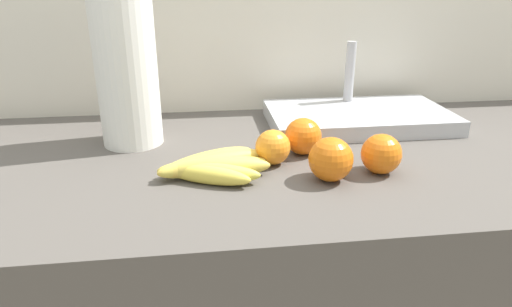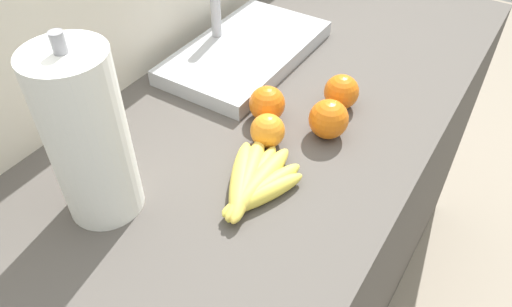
{
  "view_description": "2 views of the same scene",
  "coord_description": "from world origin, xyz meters",
  "px_view_note": "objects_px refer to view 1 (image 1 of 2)",
  "views": [
    {
      "loc": [
        -0.13,
        -0.83,
        1.21
      ],
      "look_at": [
        -0.03,
        -0.09,
        0.91
      ],
      "focal_mm": 31.8,
      "sensor_mm": 36.0,
      "label": 1
    },
    {
      "loc": [
        -0.6,
        -0.4,
        1.5
      ],
      "look_at": [
        -0.07,
        -0.07,
        0.92
      ],
      "focal_mm": 34.1,
      "sensor_mm": 36.0,
      "label": 2
    }
  ],
  "objects_px": {
    "orange_far_right": "(331,159)",
    "orange_front": "(303,136)",
    "banana_bunch": "(211,167)",
    "orange_back_left": "(273,147)",
    "sink_basin": "(358,116)",
    "paper_towel_roll": "(127,74)",
    "orange_back_right": "(381,154)"
  },
  "relations": [
    {
      "from": "orange_far_right",
      "to": "orange_back_left",
      "type": "distance_m",
      "value": 0.12
    },
    {
      "from": "orange_far_right",
      "to": "orange_front",
      "type": "xyz_separation_m",
      "value": [
        -0.02,
        0.13,
        -0.0
      ]
    },
    {
      "from": "orange_back_left",
      "to": "orange_front",
      "type": "height_order",
      "value": "orange_front"
    },
    {
      "from": "paper_towel_roll",
      "to": "banana_bunch",
      "type": "bearing_deg",
      "value": -50.82
    },
    {
      "from": "sink_basin",
      "to": "paper_towel_roll",
      "type": "bearing_deg",
      "value": -173.77
    },
    {
      "from": "banana_bunch",
      "to": "orange_far_right",
      "type": "xyz_separation_m",
      "value": [
        0.21,
        -0.04,
        0.02
      ]
    },
    {
      "from": "orange_back_left",
      "to": "orange_back_right",
      "type": "bearing_deg",
      "value": -19.45
    },
    {
      "from": "orange_far_right",
      "to": "orange_back_left",
      "type": "xyz_separation_m",
      "value": [
        -0.09,
        0.08,
        -0.01
      ]
    },
    {
      "from": "orange_far_right",
      "to": "orange_back_left",
      "type": "height_order",
      "value": "orange_far_right"
    },
    {
      "from": "orange_back_left",
      "to": "paper_towel_roll",
      "type": "height_order",
      "value": "paper_towel_roll"
    },
    {
      "from": "banana_bunch",
      "to": "orange_front",
      "type": "relative_size",
      "value": 2.86
    },
    {
      "from": "orange_back_right",
      "to": "paper_towel_roll",
      "type": "bearing_deg",
      "value": 154.86
    },
    {
      "from": "orange_back_right",
      "to": "sink_basin",
      "type": "relative_size",
      "value": 0.17
    },
    {
      "from": "paper_towel_roll",
      "to": "orange_front",
      "type": "bearing_deg",
      "value": -17.48
    },
    {
      "from": "paper_towel_roll",
      "to": "sink_basin",
      "type": "relative_size",
      "value": 0.77
    },
    {
      "from": "sink_basin",
      "to": "orange_back_left",
      "type": "bearing_deg",
      "value": -139.12
    },
    {
      "from": "orange_back_right",
      "to": "orange_far_right",
      "type": "bearing_deg",
      "value": -169.28
    },
    {
      "from": "banana_bunch",
      "to": "sink_basin",
      "type": "bearing_deg",
      "value": 35.04
    },
    {
      "from": "orange_far_right",
      "to": "paper_towel_roll",
      "type": "xyz_separation_m",
      "value": [
        -0.36,
        0.24,
        0.11
      ]
    },
    {
      "from": "orange_back_left",
      "to": "paper_towel_roll",
      "type": "relative_size",
      "value": 0.21
    },
    {
      "from": "orange_far_right",
      "to": "sink_basin",
      "type": "bearing_deg",
      "value": 62.5
    },
    {
      "from": "orange_far_right",
      "to": "orange_front",
      "type": "relative_size",
      "value": 1.06
    },
    {
      "from": "sink_basin",
      "to": "banana_bunch",
      "type": "bearing_deg",
      "value": -144.96
    },
    {
      "from": "orange_back_left",
      "to": "orange_front",
      "type": "bearing_deg",
      "value": 32.27
    },
    {
      "from": "banana_bunch",
      "to": "paper_towel_roll",
      "type": "relative_size",
      "value": 0.65
    },
    {
      "from": "paper_towel_roll",
      "to": "orange_back_right",
      "type": "bearing_deg",
      "value": -25.14
    },
    {
      "from": "banana_bunch",
      "to": "orange_back_left",
      "type": "bearing_deg",
      "value": 20.13
    },
    {
      "from": "banana_bunch",
      "to": "orange_back_left",
      "type": "relative_size",
      "value": 3.15
    },
    {
      "from": "banana_bunch",
      "to": "sink_basin",
      "type": "relative_size",
      "value": 0.5
    },
    {
      "from": "orange_back_right",
      "to": "paper_towel_roll",
      "type": "relative_size",
      "value": 0.22
    },
    {
      "from": "banana_bunch",
      "to": "sink_basin",
      "type": "xyz_separation_m",
      "value": [
        0.36,
        0.25,
        0.0
      ]
    },
    {
      "from": "banana_bunch",
      "to": "orange_back_right",
      "type": "distance_m",
      "value": 0.31
    }
  ]
}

